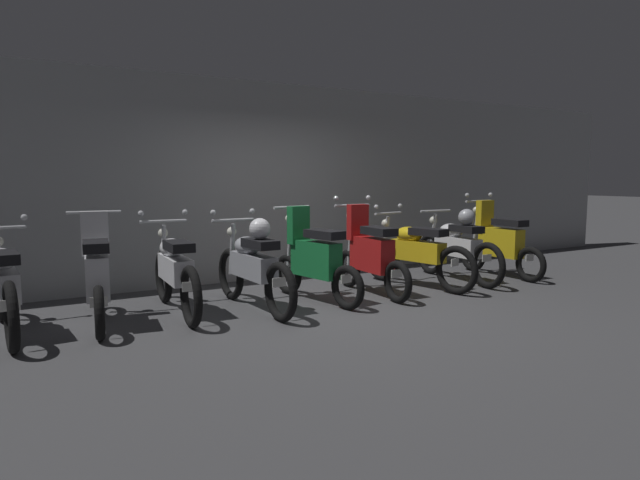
# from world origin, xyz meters

# --- Properties ---
(ground_plane) EXTENTS (80.00, 80.00, 0.00)m
(ground_plane) POSITION_xyz_m (0.00, 0.00, 0.00)
(ground_plane) COLOR #424244
(back_wall) EXTENTS (16.00, 0.30, 2.94)m
(back_wall) POSITION_xyz_m (0.00, 2.31, 1.47)
(back_wall) COLOR #9EA0A3
(back_wall) RESTS_ON ground
(motorbike_slot_0) EXTENTS (0.59, 1.95, 1.15)m
(motorbike_slot_0) POSITION_xyz_m (-3.35, 0.69, 0.49)
(motorbike_slot_0) COLOR black
(motorbike_slot_0) RESTS_ON ground
(motorbike_slot_1) EXTENTS (0.56, 1.68, 1.18)m
(motorbike_slot_1) POSITION_xyz_m (-2.50, 0.64, 0.52)
(motorbike_slot_1) COLOR black
(motorbike_slot_1) RESTS_ON ground
(motorbike_slot_2) EXTENTS (0.59, 1.95, 1.15)m
(motorbike_slot_2) POSITION_xyz_m (-1.67, 0.71, 0.49)
(motorbike_slot_2) COLOR black
(motorbike_slot_2) RESTS_ON ground
(motorbike_slot_3) EXTENTS (0.59, 1.95, 1.15)m
(motorbike_slot_3) POSITION_xyz_m (-0.84, 0.44, 0.53)
(motorbike_slot_3) COLOR black
(motorbike_slot_3) RESTS_ON ground
(motorbike_slot_4) EXTENTS (0.56, 1.67, 1.18)m
(motorbike_slot_4) POSITION_xyz_m (-0.01, 0.46, 0.52)
(motorbike_slot_4) COLOR black
(motorbike_slot_4) RESTS_ON ground
(motorbike_slot_5) EXTENTS (0.59, 1.68, 1.29)m
(motorbike_slot_5) POSITION_xyz_m (0.84, 0.45, 0.53)
(motorbike_slot_5) COLOR black
(motorbike_slot_5) RESTS_ON ground
(motorbike_slot_6) EXTENTS (0.63, 1.93, 1.15)m
(motorbike_slot_6) POSITION_xyz_m (1.67, 0.51, 0.49)
(motorbike_slot_6) COLOR black
(motorbike_slot_6) RESTS_ON ground
(motorbike_slot_7) EXTENTS (0.56, 1.95, 1.08)m
(motorbike_slot_7) POSITION_xyz_m (2.51, 0.57, 0.53)
(motorbike_slot_7) COLOR black
(motorbike_slot_7) RESTS_ON ground
(motorbike_slot_8) EXTENTS (0.59, 1.68, 1.29)m
(motorbike_slot_8) POSITION_xyz_m (3.34, 0.52, 0.53)
(motorbike_slot_8) COLOR black
(motorbike_slot_8) RESTS_ON ground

